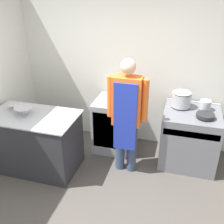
% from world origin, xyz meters
% --- Properties ---
extents(ground_plane, '(14.00, 14.00, 0.00)m').
position_xyz_m(ground_plane, '(0.00, 0.00, 0.00)').
color(ground_plane, '#4C4742').
extents(wall_back, '(8.00, 0.05, 2.70)m').
position_xyz_m(wall_back, '(0.00, 2.06, 1.35)').
color(wall_back, silver).
rests_on(wall_back, ground_plane).
extents(prep_counter, '(1.31, 0.77, 0.90)m').
position_xyz_m(prep_counter, '(-1.01, 0.82, 0.45)').
color(prep_counter, '#2D2D33').
rests_on(prep_counter, ground_plane).
extents(stove, '(0.84, 0.79, 0.90)m').
position_xyz_m(stove, '(1.24, 1.59, 0.44)').
color(stove, slate).
rests_on(stove, ground_plane).
extents(fridge_unit, '(0.60, 0.67, 0.90)m').
position_xyz_m(fridge_unit, '(-0.01, 1.67, 0.45)').
color(fridge_unit, '#93999E').
rests_on(fridge_unit, ground_plane).
extents(person_cook, '(0.58, 0.24, 1.75)m').
position_xyz_m(person_cook, '(0.33, 1.12, 0.99)').
color(person_cook, '#38476B').
rests_on(person_cook, ground_plane).
extents(mixing_bowl, '(0.28, 0.28, 0.13)m').
position_xyz_m(mixing_bowl, '(-1.11, 0.81, 0.96)').
color(mixing_bowl, '#B2B5BC').
rests_on(mixing_bowl, prep_counter).
extents(small_bowl, '(0.18, 0.18, 0.09)m').
position_xyz_m(small_bowl, '(-1.37, 0.93, 0.94)').
color(small_bowl, '#B2B5BC').
rests_on(small_bowl, prep_counter).
extents(stock_pot, '(0.29, 0.29, 0.25)m').
position_xyz_m(stock_pot, '(1.05, 1.73, 1.03)').
color(stock_pot, '#B2B5BC').
rests_on(stock_pot, stove).
extents(saute_pan, '(0.26, 0.26, 0.05)m').
position_xyz_m(saute_pan, '(1.41, 1.45, 0.93)').
color(saute_pan, '#262628').
rests_on(saute_pan, stove).
extents(sauce_pot, '(0.17, 0.17, 0.13)m').
position_xyz_m(sauce_pot, '(1.41, 1.73, 0.97)').
color(sauce_pot, '#B2B5BC').
rests_on(sauce_pot, stove).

